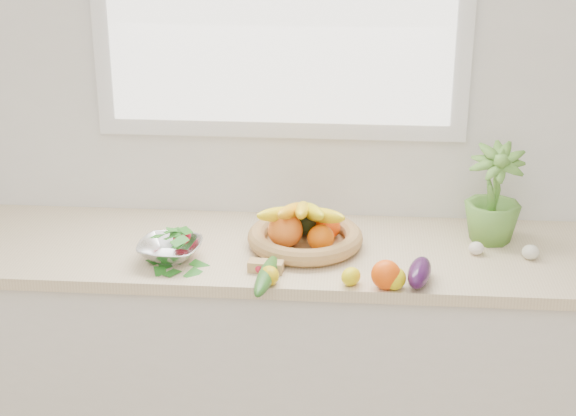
# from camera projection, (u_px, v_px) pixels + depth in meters

# --- Properties ---
(back_wall) EXTENTS (4.50, 0.02, 2.70)m
(back_wall) POSITION_uv_depth(u_px,v_px,m) (281.00, 95.00, 3.10)
(back_wall) COLOR white
(back_wall) RESTS_ON ground
(counter_cabinet) EXTENTS (2.20, 0.58, 0.86)m
(counter_cabinet) POSITION_uv_depth(u_px,v_px,m) (275.00, 365.00, 3.16)
(counter_cabinet) COLOR silver
(counter_cabinet) RESTS_ON ground
(countertop) EXTENTS (2.24, 0.62, 0.04)m
(countertop) POSITION_uv_depth(u_px,v_px,m) (274.00, 252.00, 2.99)
(countertop) COLOR beige
(countertop) RESTS_ON counter_cabinet
(orange_loose) EXTENTS (0.11, 0.11, 0.09)m
(orange_loose) POSITION_uv_depth(u_px,v_px,m) (386.00, 275.00, 2.68)
(orange_loose) COLOR #FF5108
(orange_loose) RESTS_ON countertop
(lemon_a) EXTENTS (0.09, 0.10, 0.07)m
(lemon_a) POSITION_uv_depth(u_px,v_px,m) (395.00, 279.00, 2.69)
(lemon_a) COLOR yellow
(lemon_a) RESTS_ON countertop
(lemon_b) EXTENTS (0.08, 0.09, 0.06)m
(lemon_b) POSITION_uv_depth(u_px,v_px,m) (351.00, 276.00, 2.71)
(lemon_b) COLOR yellow
(lemon_b) RESTS_ON countertop
(lemon_c) EXTENTS (0.08, 0.09, 0.06)m
(lemon_c) POSITION_uv_depth(u_px,v_px,m) (270.00, 275.00, 2.72)
(lemon_c) COLOR gold
(lemon_c) RESTS_ON countertop
(apple) EXTENTS (0.08, 0.08, 0.08)m
(apple) POSITION_uv_depth(u_px,v_px,m) (184.00, 239.00, 2.95)
(apple) COLOR red
(apple) RESTS_ON countertop
(ginger) EXTENTS (0.12, 0.06, 0.04)m
(ginger) POSITION_uv_depth(u_px,v_px,m) (266.00, 266.00, 2.80)
(ginger) COLOR tan
(ginger) RESTS_ON countertop
(garlic_a) EXTENTS (0.06, 0.06, 0.04)m
(garlic_a) POSITION_uv_depth(u_px,v_px,m) (476.00, 248.00, 2.92)
(garlic_a) COLOR white
(garlic_a) RESTS_ON countertop
(garlic_b) EXTENTS (0.07, 0.07, 0.05)m
(garlic_b) POSITION_uv_depth(u_px,v_px,m) (531.00, 252.00, 2.89)
(garlic_b) COLOR silver
(garlic_b) RESTS_ON countertop
(garlic_c) EXTENTS (0.06, 0.06, 0.05)m
(garlic_c) POSITION_uv_depth(u_px,v_px,m) (335.00, 254.00, 2.88)
(garlic_c) COLOR silver
(garlic_c) RESTS_ON countertop
(eggplant) EXTENTS (0.11, 0.19, 0.07)m
(eggplant) POSITION_uv_depth(u_px,v_px,m) (419.00, 273.00, 2.72)
(eggplant) COLOR #320F39
(eggplant) RESTS_ON countertop
(cucumber) EXTENTS (0.08, 0.28, 0.05)m
(cucumber) POSITION_uv_depth(u_px,v_px,m) (266.00, 276.00, 2.72)
(cucumber) COLOR #1A5A1B
(cucumber) RESTS_ON countertop
(radish) EXTENTS (0.03, 0.03, 0.03)m
(radish) POSITION_uv_depth(u_px,v_px,m) (260.00, 268.00, 2.79)
(radish) COLOR red
(radish) RESTS_ON countertop
(potted_herb) EXTENTS (0.21, 0.21, 0.34)m
(potted_herb) POSITION_uv_depth(u_px,v_px,m) (494.00, 194.00, 2.97)
(potted_herb) COLOR #589034
(potted_herb) RESTS_ON countertop
(fruit_basket) EXTENTS (0.39, 0.39, 0.19)m
(fruit_basket) POSITION_uv_depth(u_px,v_px,m) (304.00, 231.00, 2.97)
(fruit_basket) COLOR tan
(fruit_basket) RESTS_ON countertop
(colander_with_spinach) EXTENTS (0.22, 0.22, 0.11)m
(colander_with_spinach) POSITION_uv_depth(u_px,v_px,m) (170.00, 245.00, 2.86)
(colander_with_spinach) COLOR silver
(colander_with_spinach) RESTS_ON countertop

